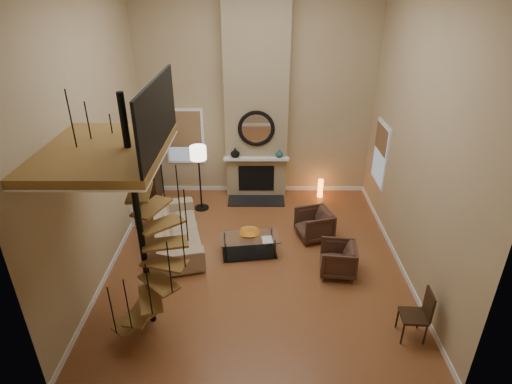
{
  "coord_description": "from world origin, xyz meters",
  "views": [
    {
      "loc": [
        0.02,
        -7.33,
        5.38
      ],
      "look_at": [
        0.0,
        0.4,
        1.4
      ],
      "focal_mm": 29.46,
      "sensor_mm": 36.0,
      "label": 1
    }
  ],
  "objects_px": {
    "hutch": "(149,165)",
    "floor_lamp": "(198,158)",
    "sofa": "(176,229)",
    "accent_lamp": "(320,188)",
    "armchair_near": "(317,224)",
    "armchair_far": "(341,259)",
    "coffee_table": "(249,243)",
    "side_chair": "(420,312)"
  },
  "relations": [
    {
      "from": "hutch",
      "to": "floor_lamp",
      "type": "bearing_deg",
      "value": -23.89
    },
    {
      "from": "sofa",
      "to": "accent_lamp",
      "type": "distance_m",
      "value": 4.21
    },
    {
      "from": "armchair_near",
      "to": "armchair_far",
      "type": "xyz_separation_m",
      "value": [
        0.32,
        -1.34,
        0.0
      ]
    },
    {
      "from": "accent_lamp",
      "to": "hutch",
      "type": "bearing_deg",
      "value": -179.38
    },
    {
      "from": "hutch",
      "to": "armchair_far",
      "type": "bearing_deg",
      "value": -36.17
    },
    {
      "from": "hutch",
      "to": "accent_lamp",
      "type": "bearing_deg",
      "value": 0.62
    },
    {
      "from": "coffee_table",
      "to": "accent_lamp",
      "type": "xyz_separation_m",
      "value": [
        1.88,
        2.7,
        -0.03
      ]
    },
    {
      "from": "armchair_far",
      "to": "coffee_table",
      "type": "height_order",
      "value": "armchair_far"
    },
    {
      "from": "armchair_near",
      "to": "sofa",
      "type": "bearing_deg",
      "value": -101.32
    },
    {
      "from": "side_chair",
      "to": "sofa",
      "type": "bearing_deg",
      "value": 148.41
    },
    {
      "from": "floor_lamp",
      "to": "sofa",
      "type": "bearing_deg",
      "value": -102.26
    },
    {
      "from": "coffee_table",
      "to": "side_chair",
      "type": "distance_m",
      "value": 3.66
    },
    {
      "from": "sofa",
      "to": "armchair_far",
      "type": "relative_size",
      "value": 3.44
    },
    {
      "from": "armchair_far",
      "to": "accent_lamp",
      "type": "distance_m",
      "value": 3.36
    },
    {
      "from": "armchair_far",
      "to": "coffee_table",
      "type": "distance_m",
      "value": 1.96
    },
    {
      "from": "hutch",
      "to": "accent_lamp",
      "type": "height_order",
      "value": "hutch"
    },
    {
      "from": "coffee_table",
      "to": "floor_lamp",
      "type": "height_order",
      "value": "floor_lamp"
    },
    {
      "from": "sofa",
      "to": "coffee_table",
      "type": "relative_size",
      "value": 1.83
    },
    {
      "from": "armchair_far",
      "to": "floor_lamp",
      "type": "xyz_separation_m",
      "value": [
        -3.13,
        2.69,
        1.06
      ]
    },
    {
      "from": "armchair_near",
      "to": "floor_lamp",
      "type": "distance_m",
      "value": 3.29
    },
    {
      "from": "sofa",
      "to": "coffee_table",
      "type": "bearing_deg",
      "value": -117.52
    },
    {
      "from": "hutch",
      "to": "armchair_near",
      "type": "relative_size",
      "value": 2.69
    },
    {
      "from": "sofa",
      "to": "coffee_table",
      "type": "xyz_separation_m",
      "value": [
        1.63,
        -0.39,
        -0.11
      ]
    },
    {
      "from": "sofa",
      "to": "armchair_near",
      "type": "height_order",
      "value": "sofa"
    },
    {
      "from": "sofa",
      "to": "armchair_far",
      "type": "height_order",
      "value": "sofa"
    },
    {
      "from": "side_chair",
      "to": "floor_lamp",
      "type": "bearing_deg",
      "value": 133.09
    },
    {
      "from": "sofa",
      "to": "armchair_near",
      "type": "relative_size",
      "value": 3.28
    },
    {
      "from": "armchair_far",
      "to": "side_chair",
      "type": "bearing_deg",
      "value": 36.68
    },
    {
      "from": "coffee_table",
      "to": "floor_lamp",
      "type": "relative_size",
      "value": 0.78
    },
    {
      "from": "armchair_near",
      "to": "side_chair",
      "type": "xyz_separation_m",
      "value": [
        1.27,
        -3.02,
        0.17
      ]
    },
    {
      "from": "coffee_table",
      "to": "floor_lamp",
      "type": "bearing_deg",
      "value": 122.24
    },
    {
      "from": "side_chair",
      "to": "accent_lamp",
      "type": "bearing_deg",
      "value": 100.35
    },
    {
      "from": "floor_lamp",
      "to": "hutch",
      "type": "bearing_deg",
      "value": 156.11
    },
    {
      "from": "sofa",
      "to": "side_chair",
      "type": "height_order",
      "value": "side_chair"
    },
    {
      "from": "armchair_far",
      "to": "coffee_table",
      "type": "relative_size",
      "value": 0.53
    },
    {
      "from": "armchair_near",
      "to": "accent_lamp",
      "type": "relative_size",
      "value": 1.46
    },
    {
      "from": "hutch",
      "to": "side_chair",
      "type": "bearing_deg",
      "value": -42.27
    },
    {
      "from": "armchair_near",
      "to": "accent_lamp",
      "type": "height_order",
      "value": "armchair_near"
    },
    {
      "from": "armchair_far",
      "to": "side_chair",
      "type": "distance_m",
      "value": 1.94
    },
    {
      "from": "armchair_far",
      "to": "armchair_near",
      "type": "bearing_deg",
      "value": -159.86
    },
    {
      "from": "accent_lamp",
      "to": "coffee_table",
      "type": "bearing_deg",
      "value": -124.92
    },
    {
      "from": "floor_lamp",
      "to": "side_chair",
      "type": "bearing_deg",
      "value": -46.91
    }
  ]
}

